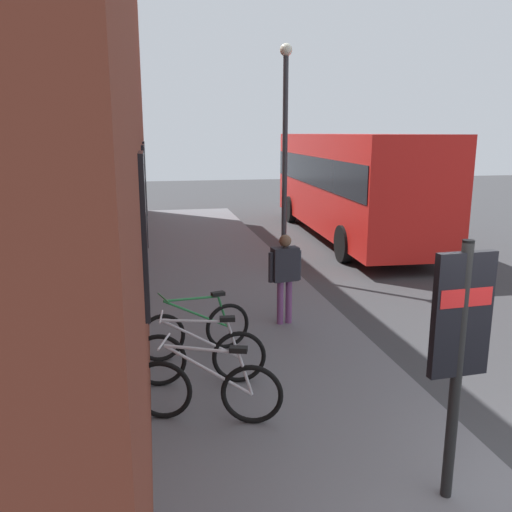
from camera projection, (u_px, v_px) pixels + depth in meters
ground at (381, 308)px, 10.59m from camera, size 60.00×60.00×0.00m
sidewalk_pavement at (228, 285)px, 11.95m from camera, size 24.00×3.50×0.12m
station_facade at (126, 93)px, 11.57m from camera, size 22.00×0.65×8.44m
bicycle_end_of_row at (207, 390)px, 6.12m from camera, size 0.67×1.71×0.97m
bicycle_by_door at (200, 356)px, 7.03m from camera, size 0.48×1.77×0.97m
bicycle_far_end at (196, 330)px, 7.99m from camera, size 0.64×1.72×0.97m
transit_info_sign at (460, 332)px, 4.58m from camera, size 0.12×0.55×2.40m
city_bus at (349, 179)px, 17.33m from camera, size 10.61×3.06×3.35m
pedestrian_by_facade at (285, 270)px, 9.18m from camera, size 0.29×0.60×1.58m
street_lamp at (285, 141)px, 12.21m from camera, size 0.28×0.28×5.19m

